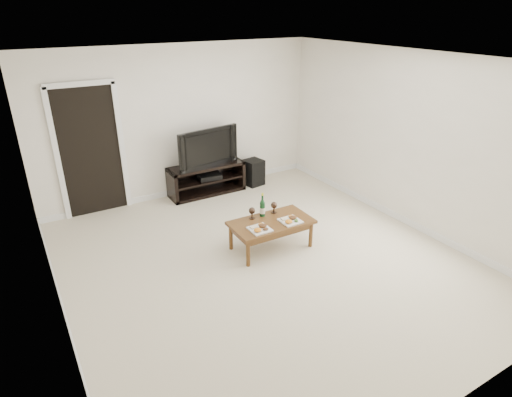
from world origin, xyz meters
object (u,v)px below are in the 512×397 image
(media_console, at_px, (207,179))
(subwoofer, at_px, (253,172))
(coffee_table, at_px, (271,234))
(television, at_px, (205,147))

(media_console, height_order, subwoofer, media_console)
(media_console, relative_size, subwoofer, 2.81)
(media_console, relative_size, coffee_table, 1.21)
(media_console, height_order, coffee_table, media_console)
(media_console, distance_m, television, 0.61)
(media_console, height_order, television, television)
(television, bearing_deg, media_console, 0.00)
(television, bearing_deg, subwoofer, -13.29)
(media_console, bearing_deg, subwoofer, -4.18)
(media_console, bearing_deg, television, 0.00)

